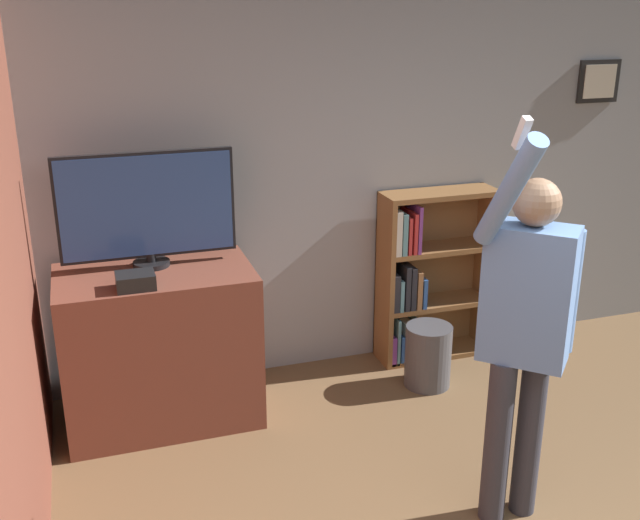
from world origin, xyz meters
The scene contains 8 objects.
wall_back centered at (0.01, 2.98, 1.35)m, with size 6.39×0.09×2.70m.
wall_side_brick centered at (-2.22, 1.48, 1.35)m, with size 0.06×4.56×2.70m.
tv_ledge centered at (-1.51, 2.53, 0.49)m, with size 1.16×0.69×0.98m.
television centered at (-1.51, 2.64, 1.34)m, with size 1.04×0.22×0.70m.
game_console centered at (-1.64, 2.30, 1.02)m, with size 0.21×0.17×0.09m.
bookshelf centered at (0.39, 2.80, 0.60)m, with size 0.83×0.28×1.25m.
person centered at (0.04, 1.02, 1.07)m, with size 0.55×0.55×2.08m.
waste_bin centered at (0.25, 2.39, 0.22)m, with size 0.31×0.31×0.43m.
Camera 1 is at (-1.87, -1.71, 2.52)m, focal length 42.00 mm.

